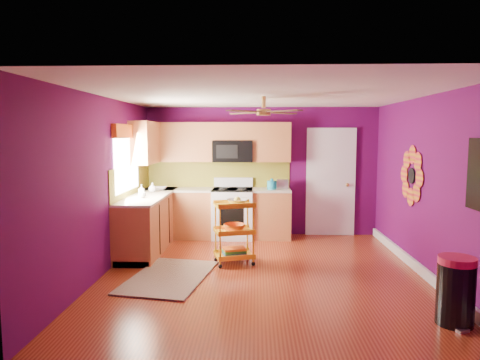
{
  "coord_description": "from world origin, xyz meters",
  "views": [
    {
      "loc": [
        -0.1,
        -5.88,
        1.96
      ],
      "look_at": [
        -0.34,
        0.4,
        1.3
      ],
      "focal_mm": 32.0,
      "sensor_mm": 36.0,
      "label": 1
    }
  ],
  "objects": [
    {
      "name": "ground",
      "position": [
        0.0,
        0.0,
        0.0
      ],
      "size": [
        5.0,
        5.0,
        0.0
      ],
      "primitive_type": "plane",
      "color": "maroon",
      "rests_on": "ground"
    },
    {
      "name": "room_envelope",
      "position": [
        0.03,
        0.0,
        1.63
      ],
      "size": [
        4.54,
        5.04,
        2.52
      ],
      "color": "#500948",
      "rests_on": "ground"
    },
    {
      "name": "lower_cabinets",
      "position": [
        -1.35,
        1.82,
        0.43
      ],
      "size": [
        2.81,
        2.31,
        0.94
      ],
      "color": "#975229",
      "rests_on": "ground"
    },
    {
      "name": "electric_range",
      "position": [
        -0.55,
        2.17,
        0.48
      ],
      "size": [
        0.76,
        0.66,
        1.13
      ],
      "color": "white",
      "rests_on": "ground"
    },
    {
      "name": "upper_cabinetry",
      "position": [
        -1.24,
        2.17,
        1.8
      ],
      "size": [
        2.8,
        2.3,
        1.26
      ],
      "color": "#975229",
      "rests_on": "ground"
    },
    {
      "name": "left_window",
      "position": [
        -2.22,
        1.05,
        1.74
      ],
      "size": [
        0.08,
        1.35,
        1.08
      ],
      "color": "white",
      "rests_on": "ground"
    },
    {
      "name": "panel_door",
      "position": [
        1.35,
        2.47,
        1.02
      ],
      "size": [
        0.95,
        0.11,
        2.15
      ],
      "color": "white",
      "rests_on": "ground"
    },
    {
      "name": "right_wall_art",
      "position": [
        2.23,
        -0.34,
        1.44
      ],
      "size": [
        0.04,
        2.74,
        1.04
      ],
      "color": "black",
      "rests_on": "ground"
    },
    {
      "name": "ceiling_fan",
      "position": [
        0.0,
        0.2,
        2.29
      ],
      "size": [
        1.01,
        1.01,
        0.26
      ],
      "color": "#BF8C3F",
      "rests_on": "ground"
    },
    {
      "name": "shag_rug",
      "position": [
        -1.29,
        -0.19,
        0.01
      ],
      "size": [
        1.23,
        1.74,
        0.02
      ],
      "primitive_type": "cube",
      "rotation": [
        0.0,
        0.0,
        -0.17
      ],
      "color": "black",
      "rests_on": "ground"
    },
    {
      "name": "rolling_cart",
      "position": [
        -0.42,
        0.49,
        0.53
      ],
      "size": [
        0.66,
        0.56,
        1.03
      ],
      "color": "yellow",
      "rests_on": "ground"
    },
    {
      "name": "trash_can",
      "position": [
        1.96,
        -1.53,
        0.36
      ],
      "size": [
        0.49,
        0.49,
        0.72
      ],
      "color": "black",
      "rests_on": "ground"
    },
    {
      "name": "teal_kettle",
      "position": [
        0.19,
        2.14,
        1.02
      ],
      "size": [
        0.18,
        0.18,
        0.21
      ],
      "color": "teal",
      "rests_on": "lower_cabinets"
    },
    {
      "name": "toaster",
      "position": [
        0.4,
        2.24,
        1.03
      ],
      "size": [
        0.22,
        0.15,
        0.18
      ],
      "primitive_type": "cube",
      "color": "beige",
      "rests_on": "lower_cabinets"
    },
    {
      "name": "soap_bottle_a",
      "position": [
        -2.02,
        1.15,
        1.04
      ],
      "size": [
        0.09,
        0.09,
        0.19
      ],
      "primitive_type": "imported",
      "color": "#EA3F72",
      "rests_on": "lower_cabinets"
    },
    {
      "name": "soap_bottle_b",
      "position": [
        -1.96,
        1.66,
        1.03
      ],
      "size": [
        0.13,
        0.13,
        0.17
      ],
      "primitive_type": "imported",
      "color": "white",
      "rests_on": "lower_cabinets"
    },
    {
      "name": "counter_dish",
      "position": [
        -1.89,
        1.97,
        0.97
      ],
      "size": [
        0.24,
        0.24,
        0.06
      ],
      "primitive_type": "imported",
      "color": "white",
      "rests_on": "lower_cabinets"
    },
    {
      "name": "counter_cup",
      "position": [
        -1.96,
        0.94,
        0.99
      ],
      "size": [
        0.12,
        0.12,
        0.09
      ],
      "primitive_type": "imported",
      "color": "white",
      "rests_on": "lower_cabinets"
    }
  ]
}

